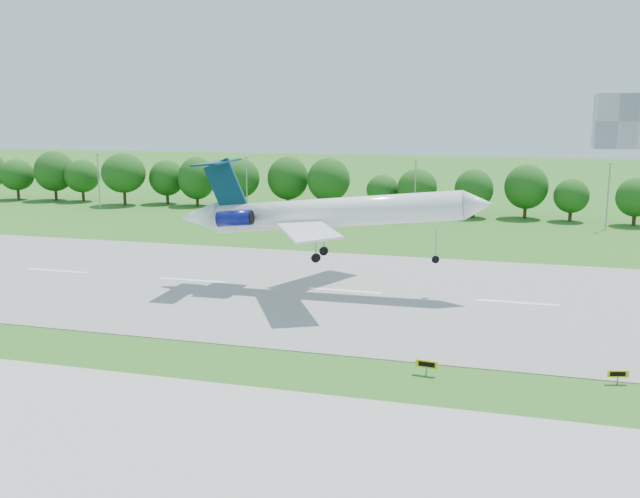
{
  "coord_description": "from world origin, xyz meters",
  "views": [
    {
      "loc": [
        -0.27,
        -55.68,
        21.17
      ],
      "look_at": [
        -21.11,
        18.0,
        6.44
      ],
      "focal_mm": 40.0,
      "sensor_mm": 36.0,
      "label": 1
    }
  ],
  "objects_px": {
    "airliner": "(321,212)",
    "service_vehicle_b": "(376,217)",
    "service_vehicle_a": "(384,218)",
    "taxi_sign_left": "(427,364)"
  },
  "relations": [
    {
      "from": "airliner",
      "to": "service_vehicle_b",
      "type": "distance_m",
      "value": 58.49
    },
    {
      "from": "airliner",
      "to": "service_vehicle_a",
      "type": "bearing_deg",
      "value": 89.99
    },
    {
      "from": "service_vehicle_a",
      "to": "service_vehicle_b",
      "type": "bearing_deg",
      "value": 74.13
    },
    {
      "from": "airliner",
      "to": "taxi_sign_left",
      "type": "relative_size",
      "value": 20.52
    },
    {
      "from": "service_vehicle_a",
      "to": "service_vehicle_b",
      "type": "distance_m",
      "value": 1.71
    },
    {
      "from": "taxi_sign_left",
      "to": "airliner",
      "type": "bearing_deg",
      "value": 129.67
    },
    {
      "from": "service_vehicle_b",
      "to": "taxi_sign_left",
      "type": "bearing_deg",
      "value": -153.49
    },
    {
      "from": "taxi_sign_left",
      "to": "service_vehicle_a",
      "type": "relative_size",
      "value": 0.52
    },
    {
      "from": "taxi_sign_left",
      "to": "service_vehicle_a",
      "type": "xyz_separation_m",
      "value": [
        -19.16,
        82.32,
        -0.37
      ]
    },
    {
      "from": "airliner",
      "to": "taxi_sign_left",
      "type": "bearing_deg",
      "value": -60.49
    }
  ]
}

